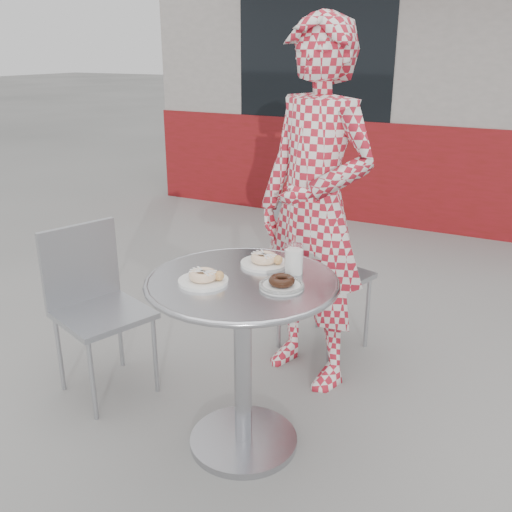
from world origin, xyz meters
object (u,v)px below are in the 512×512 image
at_px(bistro_table, 243,323).
at_px(milk_cup, 294,260).
at_px(chair_left, 105,344).
at_px(plate_checker, 282,284).
at_px(plate_near, 204,278).
at_px(seated_person, 315,210).
at_px(chair_far, 322,305).
at_px(plate_far, 265,260).

distance_m(bistro_table, milk_cup, 0.33).
height_order(chair_left, milk_cup, milk_cup).
bearing_deg(plate_checker, plate_near, -161.32).
bearing_deg(seated_person, plate_checker, -58.65).
xyz_separation_m(chair_far, plate_checker, (0.19, -0.97, 0.54)).
relative_size(plate_near, milk_cup, 1.59).
xyz_separation_m(chair_left, plate_checker, (1.00, -0.06, 0.55)).
bearing_deg(chair_far, plate_far, 108.22).
distance_m(bistro_table, chair_left, 0.90).
height_order(bistro_table, plate_checker, plate_checker).
distance_m(bistro_table, plate_near, 0.26).
relative_size(bistro_table, seated_person, 0.44).
distance_m(bistro_table, chair_far, 1.03).
bearing_deg(plate_checker, chair_left, 176.62).
bearing_deg(bistro_table, seated_person, 87.55).
xyz_separation_m(bistro_table, plate_far, (0.01, 0.19, 0.21)).
bearing_deg(seated_person, chair_left, -123.97).
xyz_separation_m(seated_person, plate_near, (-0.15, -0.79, -0.10)).
height_order(chair_far, plate_checker, chair_far).
bearing_deg(plate_near, chair_far, 84.44).
bearing_deg(plate_checker, milk_cup, 96.23).
bearing_deg(chair_left, seated_person, -33.84).
distance_m(chair_left, plate_near, 0.92).
height_order(bistro_table, chair_far, chair_far).
relative_size(plate_far, plate_near, 1.01).
height_order(bistro_table, chair_left, chair_left).
relative_size(chair_far, chair_left, 1.05).
distance_m(chair_far, plate_far, 0.96).
bearing_deg(chair_far, plate_near, 101.13).
bearing_deg(chair_far, bistro_table, 107.41).
relative_size(chair_left, milk_cup, 6.82).
relative_size(bistro_table, plate_far, 3.99).
xyz_separation_m(seated_person, milk_cup, (0.13, -0.54, -0.06)).
xyz_separation_m(plate_far, plate_near, (-0.13, -0.28, -0.00)).
bearing_deg(plate_far, plate_near, -113.77).
height_order(chair_left, plate_checker, chair_left).
xyz_separation_m(bistro_table, chair_far, (-0.01, 0.97, -0.33)).
bearing_deg(bistro_table, plate_checker, -0.28).
distance_m(chair_left, plate_checker, 1.14).
height_order(chair_far, plate_near, chair_far).
distance_m(chair_far, plate_near, 1.21).
relative_size(bistro_table, chair_far, 0.89).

